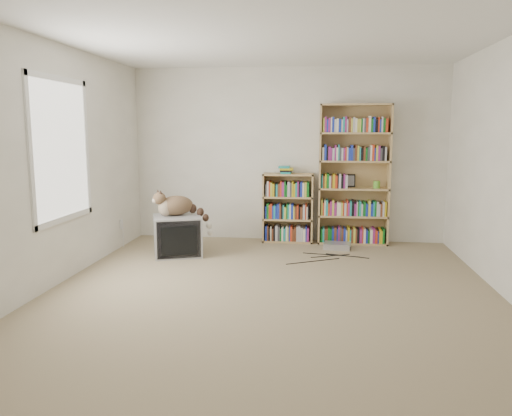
# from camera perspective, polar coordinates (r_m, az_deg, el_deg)

# --- Properties ---
(floor) EXTENTS (4.50, 5.00, 0.01)m
(floor) POSITION_cam_1_polar(r_m,az_deg,el_deg) (5.05, 1.76, -9.62)
(floor) COLOR #9A8A68
(floor) RESTS_ON ground
(wall_back) EXTENTS (4.50, 0.02, 2.50)m
(wall_back) POSITION_cam_1_polar(r_m,az_deg,el_deg) (7.29, 3.61, 6.08)
(wall_back) COLOR white
(wall_back) RESTS_ON floor
(wall_front) EXTENTS (4.50, 0.02, 2.50)m
(wall_front) POSITION_cam_1_polar(r_m,az_deg,el_deg) (2.34, -3.70, 0.18)
(wall_front) COLOR white
(wall_front) RESTS_ON floor
(wall_left) EXTENTS (0.02, 5.00, 2.50)m
(wall_left) POSITION_cam_1_polar(r_m,az_deg,el_deg) (5.49, -22.36, 4.52)
(wall_left) COLOR white
(wall_left) RESTS_ON floor
(ceiling) EXTENTS (4.50, 5.00, 0.02)m
(ceiling) POSITION_cam_1_polar(r_m,az_deg,el_deg) (4.88, 1.91, 19.47)
(ceiling) COLOR white
(ceiling) RESTS_ON wall_back
(window) EXTENTS (0.02, 1.22, 1.52)m
(window) POSITION_cam_1_polar(r_m,az_deg,el_deg) (5.65, -21.35, 6.21)
(window) COLOR white
(window) RESTS_ON wall_left
(crt_tv) EXTENTS (0.74, 0.70, 0.51)m
(crt_tv) POSITION_cam_1_polar(r_m,az_deg,el_deg) (6.54, -8.97, -3.14)
(crt_tv) COLOR #959597
(crt_tv) RESTS_ON floor
(cat) EXTENTS (0.78, 0.53, 0.56)m
(cat) POSITION_cam_1_polar(r_m,az_deg,el_deg) (6.52, -8.62, -0.01)
(cat) COLOR #332215
(cat) RESTS_ON crt_tv
(bookcase_tall) EXTENTS (0.98, 0.30, 1.96)m
(bookcase_tall) POSITION_cam_1_polar(r_m,az_deg,el_deg) (7.18, 11.11, 3.31)
(bookcase_tall) COLOR #AA8255
(bookcase_tall) RESTS_ON floor
(bookcase_short) EXTENTS (0.72, 0.30, 0.99)m
(bookcase_short) POSITION_cam_1_polar(r_m,az_deg,el_deg) (7.23, 3.67, -0.22)
(bookcase_short) COLOR #AA8255
(bookcase_short) RESTS_ON floor
(book_stack) EXTENTS (0.19, 0.25, 0.11)m
(book_stack) POSITION_cam_1_polar(r_m,az_deg,el_deg) (7.15, 3.37, 4.38)
(book_stack) COLOR red
(book_stack) RESTS_ON bookcase_short
(green_mug) EXTENTS (0.09, 0.09, 0.10)m
(green_mug) POSITION_cam_1_polar(r_m,az_deg,el_deg) (7.20, 13.61, 2.63)
(green_mug) COLOR #64B834
(green_mug) RESTS_ON bookcase_tall
(framed_print) EXTENTS (0.14, 0.05, 0.18)m
(framed_print) POSITION_cam_1_polar(r_m,az_deg,el_deg) (7.26, 10.73, 3.10)
(framed_print) COLOR black
(framed_print) RESTS_ON bookcase_tall
(dvd_player) EXTENTS (0.39, 0.30, 0.08)m
(dvd_player) POSITION_cam_1_polar(r_m,az_deg,el_deg) (6.92, 9.27, -4.29)
(dvd_player) COLOR #BDBCC2
(dvd_player) RESTS_ON floor
(wall_outlet) EXTENTS (0.01, 0.08, 0.13)m
(wall_outlet) POSITION_cam_1_polar(r_m,az_deg,el_deg) (7.13, -15.13, -1.80)
(wall_outlet) COLOR silver
(wall_outlet) RESTS_ON wall_left
(floor_cables) EXTENTS (1.20, 0.70, 0.01)m
(floor_cables) POSITION_cam_1_polar(r_m,az_deg,el_deg) (6.44, 5.94, -5.56)
(floor_cables) COLOR black
(floor_cables) RESTS_ON floor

